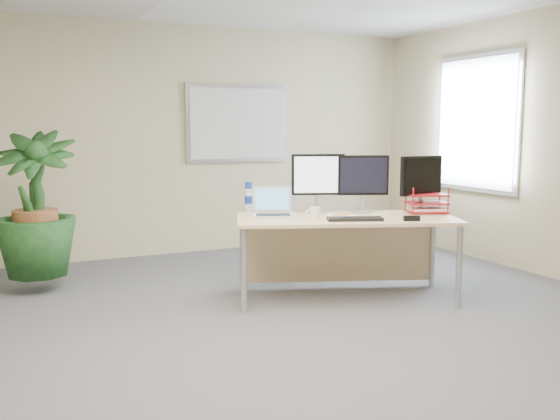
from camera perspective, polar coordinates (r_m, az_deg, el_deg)
name	(u,v)px	position (r m, az deg, el deg)	size (l,w,h in m)	color
floor	(292,380)	(3.91, 1.11, -15.31)	(8.00, 8.00, 0.00)	#4E4E53
back_wall	(139,141)	(7.40, -12.77, 6.17)	(7.00, 0.04, 2.70)	beige
whiteboard	(237,124)	(7.71, -3.94, 7.88)	(1.30, 0.04, 0.95)	#B6B7BC
window	(476,124)	(7.49, 17.51, 7.55)	(0.04, 1.30, 1.55)	#B6B7BC
desk	(344,232)	(5.62, 5.83, -2.03)	(2.07, 1.43, 0.73)	tan
floor_plant	(35,211)	(6.13, -21.48, -0.11)	(0.84, 0.84, 1.50)	#133415
monitor_left	(318,179)	(5.71, 3.49, 2.83)	(0.47, 0.22, 0.54)	#B4B4B9
monitor_right	(363,180)	(5.77, 7.60, 2.75)	(0.46, 0.21, 0.53)	#B4B4B9
monitor_dark	(421,180)	(5.87, 12.78, 2.68)	(0.47, 0.21, 0.52)	#B4B4B9
laptop	(273,209)	(5.53, -0.68, 0.11)	(0.44, 0.41, 0.25)	silver
keyboard	(355,219)	(5.30, 6.86, -0.81)	(0.46, 0.15, 0.03)	black
coffee_mug	(315,213)	(5.38, 3.21, -0.25)	(0.13, 0.09, 0.10)	white
spiral_notebook	(344,216)	(5.48, 5.83, -0.59)	(0.26, 0.20, 0.01)	white
orange_pen	(340,215)	(5.50, 5.54, -0.43)	(0.01, 0.01, 0.15)	orange
yellow_highlighter	(368,217)	(5.48, 8.09, -0.61)	(0.02, 0.02, 0.13)	yellow
water_bottle	(249,198)	(5.71, -2.88, 1.09)	(0.07, 0.07, 0.28)	silver
letter_tray	(426,204)	(5.88, 13.24, 0.50)	(0.43, 0.38, 0.17)	#A5141B
stapler	(412,218)	(5.34, 11.94, -0.75)	(0.14, 0.04, 0.05)	black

